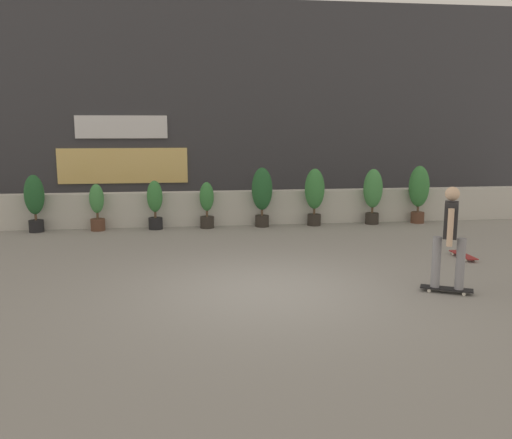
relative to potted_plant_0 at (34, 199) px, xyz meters
The scene contains 13 objects.
ground_plane 7.54m from the potted_plant_0, 47.79° to the right, with size 48.00×48.00×0.00m, color gray.
planter_wall 5.07m from the potted_plant_0, ahead, with size 18.00×0.40×0.90m, color beige.
building_backdrop 7.14m from the potted_plant_0, 41.50° to the left, with size 20.00×2.08×6.50m.
potted_plant_0 is the anchor object (origin of this frame).
potted_plant_1 1.51m from the potted_plant_0, ahead, with size 0.36×0.36×1.19m.
potted_plant_2 2.95m from the potted_plant_0, ahead, with size 0.39×0.39×1.26m.
potted_plant_3 4.28m from the potted_plant_0, ahead, with size 0.37×0.37×1.20m.
potted_plant_4 5.72m from the potted_plant_0, ahead, with size 0.54×0.54×1.56m.
potted_plant_5 7.13m from the potted_plant_0, ahead, with size 0.52×0.52×1.52m.
potted_plant_6 8.73m from the potted_plant_0, ahead, with size 0.51×0.51×1.49m.
potted_plant_7 10.03m from the potted_plant_0, ahead, with size 0.54×0.54×1.56m.
skater_mid_plaza 9.90m from the potted_plant_0, 37.71° to the right, with size 0.80×0.55×1.70m.
skateboard_near_camera 10.09m from the potted_plant_0, 23.12° to the right, with size 0.21×0.80×0.08m.
Camera 1 is at (-1.27, -8.27, 2.61)m, focal length 37.66 mm.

